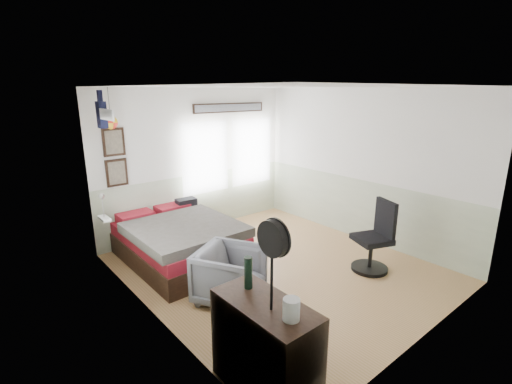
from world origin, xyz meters
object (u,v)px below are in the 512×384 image
dresser (265,348)px  armchair (230,275)px  task_chair (375,242)px  nightstand (187,223)px  bed (179,242)px

dresser → armchair: dresser is taller
task_chair → nightstand: bearing=139.0°
nightstand → dresser: bearing=-115.9°
task_chair → dresser: bearing=-143.9°
bed → task_chair: task_chair is taller
armchair → task_chair: task_chair is taller
dresser → task_chair: (2.83, 0.72, -0.01)m
bed → nightstand: bed is taller
bed → nightstand: size_ratio=3.89×
armchair → task_chair: size_ratio=0.73×
bed → armchair: bearing=-92.4°
nightstand → task_chair: 3.33m
armchair → dresser: bearing=-143.6°
task_chair → armchair: bearing=-176.2°
bed → dresser: bearing=-103.9°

